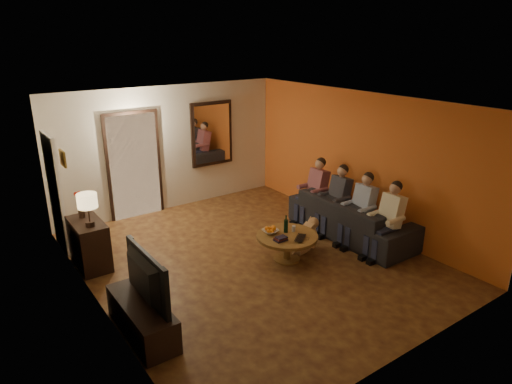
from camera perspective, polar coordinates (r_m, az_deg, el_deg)
floor at (r=7.72m, az=-0.53°, el=-8.41°), size 5.00×6.00×0.01m
ceiling at (r=6.91m, az=-0.60°, el=11.05°), size 5.00×6.00×0.01m
back_wall at (r=9.73m, az=-10.75°, el=5.35°), size 5.00×0.02×2.60m
front_wall at (r=5.23m, az=18.76°, el=-7.84°), size 5.00×0.02×2.60m
left_wall at (r=6.23m, az=-19.85°, el=-3.52°), size 0.02×6.00×2.60m
right_wall at (r=8.82m, az=12.92°, el=3.75°), size 0.02×6.00×2.60m
orange_accent at (r=8.81m, az=12.88°, el=3.74°), size 0.01×6.00×2.60m
kitchen_doorway at (r=9.49m, az=-14.98°, el=3.10°), size 1.00×0.06×2.10m
door_trim at (r=9.48m, az=-14.96°, el=3.09°), size 1.12×0.04×2.22m
fridge_glimpse at (r=9.62m, az=-13.53°, el=2.51°), size 0.45×0.03×1.70m
mirror_frame at (r=10.10m, az=-5.55°, el=7.27°), size 1.00×0.05×1.40m
mirror_glass at (r=10.07m, az=-5.46°, el=7.24°), size 0.86×0.02×1.26m
white_door at (r=8.45m, az=-23.79°, el=-0.12°), size 0.06×0.85×2.04m
framed_art at (r=7.27m, az=-23.02°, el=3.89°), size 0.03×0.28×0.24m
art_canvas at (r=7.28m, az=-22.90°, el=3.91°), size 0.01×0.22×0.18m
dresser at (r=7.83m, az=-20.12°, el=-6.11°), size 0.45×0.87×0.78m
table_lamp at (r=7.39m, az=-20.23°, el=-2.11°), size 0.30×0.30×0.54m
flower_vase at (r=7.81m, az=-21.08°, el=-1.47°), size 0.14×0.14×0.44m
tv_stand at (r=6.09m, az=-14.05°, el=-15.01°), size 0.45×1.32×0.44m
tv at (r=5.80m, az=-14.50°, el=-10.48°), size 1.16×0.15×0.67m
sofa at (r=8.63m, az=11.87°, el=-3.08°), size 2.53×1.01×0.73m
person_a at (r=7.94m, az=16.21°, el=-3.65°), size 0.60×0.40×1.20m
person_b at (r=8.29m, az=13.01°, el=-2.38°), size 0.60×0.40×1.20m
person_c at (r=8.67m, az=10.08°, el=-1.20°), size 0.60×0.40×1.20m
person_d at (r=9.07m, az=7.41°, el=-0.12°), size 0.60×0.40×1.20m
dog at (r=7.97m, az=6.18°, el=-5.38°), size 0.60×0.35×0.56m
coffee_table at (r=7.63m, az=3.88°, el=-6.92°), size 1.20×1.20×0.45m
bowl at (r=7.58m, az=1.81°, el=-4.94°), size 0.26×0.26×0.06m
oranges at (r=7.55m, az=1.82°, el=-4.46°), size 0.20×0.20×0.08m
wine_bottle at (r=7.57m, az=3.76°, el=-3.97°), size 0.07×0.07×0.31m
wine_glass at (r=7.66m, az=4.74°, el=-4.58°), size 0.06×0.06×0.10m
book_stack at (r=7.33m, az=3.08°, el=-5.82°), size 0.20×0.15×0.07m
laptop at (r=7.40m, az=5.90°, el=-5.83°), size 0.39×0.37×0.03m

